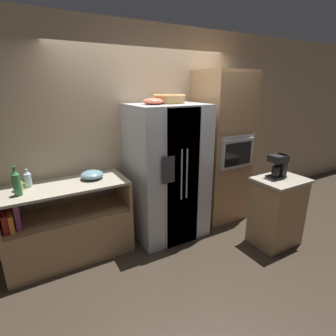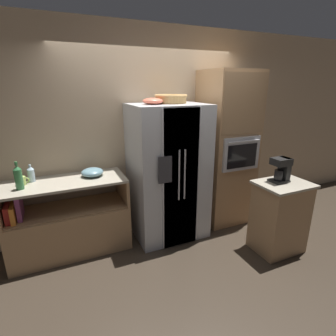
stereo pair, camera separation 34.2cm
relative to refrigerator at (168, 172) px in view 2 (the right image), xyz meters
name	(u,v)px [view 2 (the right image)]	position (x,y,z in m)	size (l,w,h in m)	color
ground_plane	(164,233)	(-0.08, -0.02, -0.90)	(20.00, 20.00, 0.00)	#382D23
wall_back	(151,131)	(-0.08, 0.43, 0.50)	(12.00, 0.06, 2.80)	tan
counter_left	(70,226)	(-1.32, 0.10, -0.56)	(1.41, 0.61, 0.94)	#A87F56
refrigerator	(168,172)	(0.00, 0.00, 0.00)	(0.96, 0.82, 1.81)	silver
wall_oven	(226,149)	(0.97, 0.06, 0.22)	(0.72, 0.74, 2.23)	#A87F56
island_counter	(279,217)	(1.10, -0.95, -0.45)	(0.64, 0.49, 0.91)	#A87F56
wicker_basket	(171,98)	(0.08, 0.09, 0.96)	(0.42, 0.42, 0.11)	tan
fruit_bowl	(153,101)	(-0.21, -0.03, 0.94)	(0.25, 0.25, 0.08)	#DB664C
bottle_tall	(31,174)	(-1.66, 0.23, 0.13)	(0.08, 0.08, 0.21)	silver
bottle_short	(18,177)	(-1.76, 0.02, 0.18)	(0.08, 0.08, 0.31)	#33723F
mug	(22,181)	(-1.76, 0.16, 0.09)	(0.13, 0.10, 0.10)	#B2D166
mixing_bowl	(92,172)	(-0.97, 0.14, 0.09)	(0.27, 0.27, 0.10)	#668C99
coffee_maker	(282,169)	(1.10, -0.89, 0.17)	(0.21, 0.17, 0.29)	black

